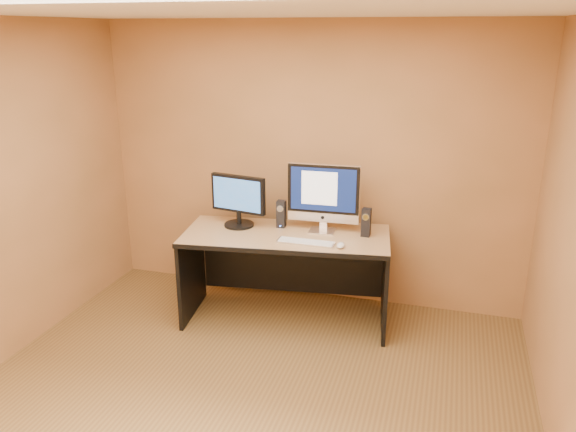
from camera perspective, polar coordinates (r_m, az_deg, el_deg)
The scene contains 12 objects.
floor at distance 4.07m, azimuth -5.45°, elevation -19.60°, with size 4.00×4.00×0.00m, color brown.
walls at distance 3.43m, azimuth -6.10°, elevation -2.20°, with size 4.00×4.00×2.60m, color #AD7445, non-canonical shape.
ceiling at distance 3.21m, azimuth -6.93°, elevation 20.06°, with size 4.00×4.00×0.00m, color white.
desk at distance 5.01m, azimuth -0.22°, elevation -6.26°, with size 1.77×0.78×0.82m, color tan, non-canonical shape.
imac at distance 4.83m, azimuth 3.56°, elevation 1.84°, with size 0.63×0.23×0.61m, color silver, non-canonical shape.
second_monitor at distance 5.00m, azimuth -5.06°, elevation 1.52°, with size 0.53×0.27×0.47m, color black, non-canonical shape.
speaker_left at distance 4.99m, azimuth -0.68°, elevation 0.22°, with size 0.08×0.08×0.24m, color black, non-canonical shape.
speaker_right at distance 4.82m, azimuth 7.95°, elevation -0.64°, with size 0.08×0.08×0.24m, color black, non-canonical shape.
keyboard at distance 4.65m, azimuth 1.82°, elevation -2.67°, with size 0.48×0.13×0.02m, color silver.
mouse at distance 4.57m, azimuth 5.38°, elevation -2.96°, with size 0.06×0.11×0.04m, color silver.
cable_a at distance 5.02m, azimuth 3.71°, elevation -1.11°, with size 0.01×0.01×0.24m, color black.
cable_b at distance 5.05m, azimuth 3.36°, elevation -1.01°, with size 0.01×0.01×0.20m, color black.
Camera 1 is at (1.26, -2.96, 2.50)m, focal length 35.00 mm.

